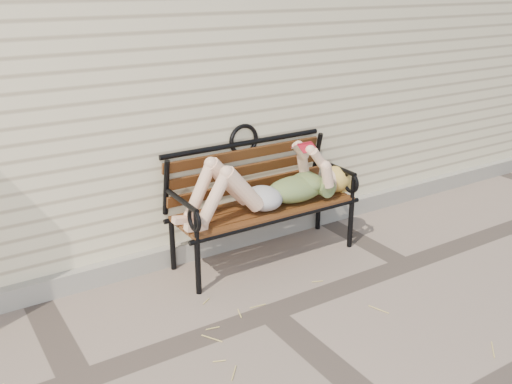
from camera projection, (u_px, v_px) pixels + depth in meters
ground at (269, 313)px, 3.72m from camera, size 80.00×80.00×0.00m
house_wall at (101, 37)px, 5.55m from camera, size 8.00×4.00×3.00m
foundation_strip at (201, 247)px, 4.45m from camera, size 8.00×0.10×0.15m
garden_bench at (258, 186)px, 4.33m from camera, size 1.55×0.62×1.00m
reading_woman at (269, 186)px, 4.23m from camera, size 1.46×0.33×0.46m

